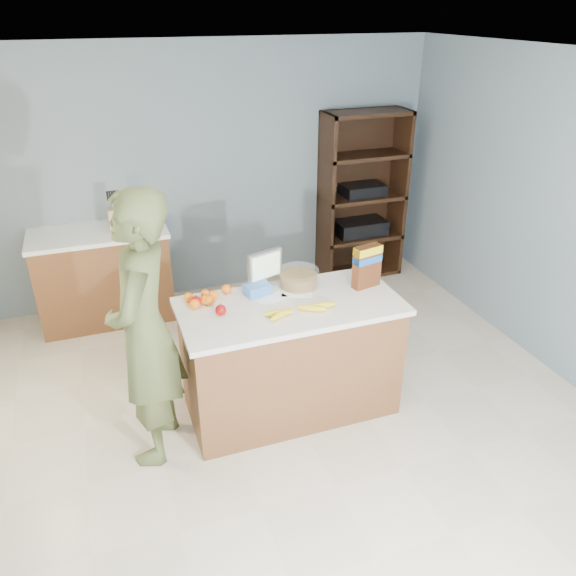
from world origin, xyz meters
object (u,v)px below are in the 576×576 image
object	(u,v)px
person	(145,332)
cereal_box	(367,263)
shelving_unit	(360,199)
counter_peninsula	(290,361)
tv	(265,267)

from	to	relation	value
person	cereal_box	world-z (taller)	person
cereal_box	shelving_unit	bearing A→B (deg)	64.78
counter_peninsula	cereal_box	bearing A→B (deg)	6.38
person	counter_peninsula	bearing A→B (deg)	114.68
shelving_unit	tv	size ratio (longest dim) A/B	6.38
shelving_unit	cereal_box	world-z (taller)	shelving_unit
counter_peninsula	shelving_unit	bearing A→B (deg)	52.89
person	tv	bearing A→B (deg)	133.12
counter_peninsula	person	world-z (taller)	person
person	tv	size ratio (longest dim) A/B	6.60
tv	counter_peninsula	bearing A→B (deg)	-74.93
shelving_unit	person	world-z (taller)	person
person	tv	world-z (taller)	person
tv	cereal_box	bearing A→B (deg)	-19.11
shelving_unit	person	bearing A→B (deg)	-140.09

